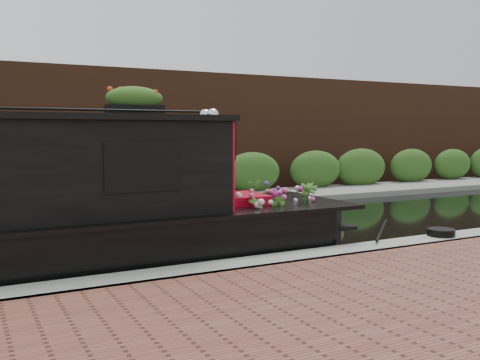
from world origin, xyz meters
name	(u,v)px	position (x,y,z in m)	size (l,w,h in m)	color
ground	(189,236)	(0.00, 0.00, 0.00)	(80.00, 80.00, 0.00)	black
near_bank_coping	(277,276)	(0.00, -3.30, 0.00)	(40.00, 0.60, 0.50)	gray
far_bank_path	(129,208)	(0.00, 4.20, 0.00)	(40.00, 2.40, 0.34)	gray
far_hedge	(120,204)	(0.00, 5.10, 0.00)	(40.00, 1.10, 2.80)	#2D551C
far_brick_wall	(103,196)	(0.00, 7.20, 0.00)	(40.00, 1.00, 8.00)	#4F2B1A
rope_fender	(328,232)	(2.06, -1.77, 0.19)	(0.39, 0.39, 0.44)	brown
coiled_mooring_rope	(441,232)	(3.37, -3.21, 0.31)	(0.46, 0.46, 0.12)	black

